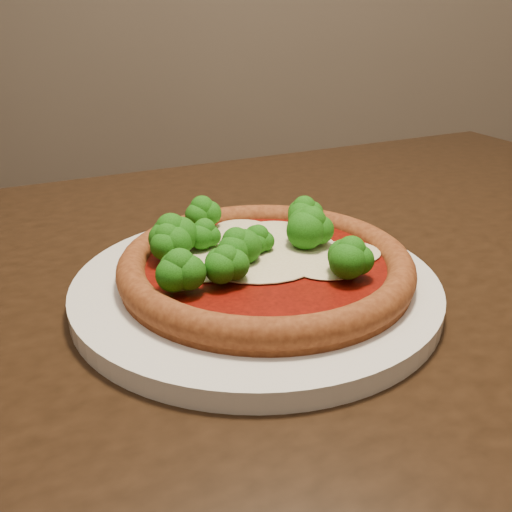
{
  "coord_description": "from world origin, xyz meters",
  "views": [
    {
      "loc": [
        0.16,
        -0.26,
        1.0
      ],
      "look_at": [
        0.17,
        0.2,
        0.79
      ],
      "focal_mm": 40.0,
      "sensor_mm": 36.0,
      "label": 1
    }
  ],
  "objects": [
    {
      "name": "plate",
      "position": [
        0.17,
        0.2,
        0.76
      ],
      "size": [
        0.33,
        0.33,
        0.02
      ],
      "primitive_type": "cylinder",
      "color": "silver",
      "rests_on": "dining_table"
    },
    {
      "name": "pizza",
      "position": [
        0.18,
        0.21,
        0.78
      ],
      "size": [
        0.27,
        0.27,
        0.06
      ],
      "rotation": [
        0.0,
        0.0,
        0.15
      ],
      "color": "brown",
      "rests_on": "plate"
    },
    {
      "name": "dining_table",
      "position": [
        0.24,
        0.23,
        0.66
      ],
      "size": [
        1.51,
        1.33,
        0.75
      ],
      "rotation": [
        0.0,
        0.0,
        0.43
      ],
      "color": "black",
      "rests_on": "floor"
    }
  ]
}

